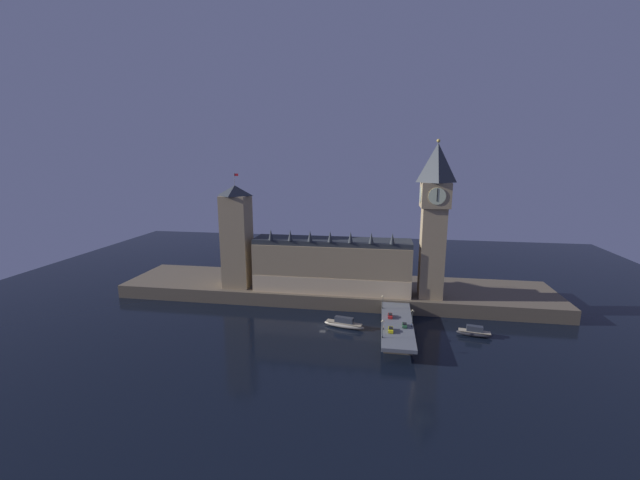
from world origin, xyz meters
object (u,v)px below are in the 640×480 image
car_northbound_trail (391,330)px  street_lamp_far (383,300)px  street_lamp_mid (412,315)px  clock_tower (434,216)px  boat_downstream (474,332)px  boat_upstream (344,324)px  pedestrian_mid_walk (412,325)px  victoria_tower (237,237)px  car_northbound_lead (390,316)px  street_lamp_near (383,327)px  car_southbound_lead (405,325)px  pedestrian_near_rail (383,328)px

car_northbound_trail → street_lamp_far: 23.78m
street_lamp_mid → street_lamp_far: bearing=128.7°
clock_tower → boat_downstream: bearing=-60.6°
street_lamp_mid → boat_upstream: street_lamp_mid is taller
pedestrian_mid_walk → street_lamp_far: street_lamp_far is taller
victoria_tower → pedestrian_mid_walk: bearing=-23.1°
car_northbound_lead → street_lamp_mid: (8.64, -5.13, 2.99)m
car_northbound_lead → street_lamp_near: (-3.15, -19.85, 3.70)m
car_northbound_trail → boat_upstream: (-19.27, 13.43, -4.86)m
victoria_tower → car_southbound_lead: bearing=-23.9°
car_northbound_lead → pedestrian_near_rail: (-2.75, -12.65, 0.13)m
car_southbound_lead → street_lamp_mid: 5.58m
car_northbound_lead → pedestrian_near_rail: size_ratio=2.71×
car_northbound_trail → boat_downstream: size_ratio=0.32×
clock_tower → car_northbound_trail: clock_tower is taller
car_northbound_lead → boat_upstream: bearing=-179.0°
car_northbound_trail → pedestrian_mid_walk: pedestrian_mid_walk is taller
street_lamp_near → boat_downstream: street_lamp_near is taller
car_southbound_lead → street_lamp_near: size_ratio=0.58×
street_lamp_far → boat_downstream: 39.18m
victoria_tower → pedestrian_near_rail: 88.13m
clock_tower → car_northbound_trail: bearing=-114.9°
car_northbound_lead → pedestrian_mid_walk: (8.24, -8.40, 0.12)m
victoria_tower → street_lamp_near: bearing=-33.0°
clock_tower → car_northbound_lead: 50.60m
street_lamp_far → clock_tower: bearing=38.1°
victoria_tower → car_northbound_trail: bearing=-28.5°
car_northbound_lead → car_northbound_trail: bearing=-90.0°
car_southbound_lead → car_northbound_trail: bearing=-136.5°
clock_tower → boat_downstream: 53.42m
pedestrian_mid_walk → street_lamp_mid: street_lamp_mid is taller
car_northbound_lead → street_lamp_near: street_lamp_near is taller
car_southbound_lead → pedestrian_mid_walk: pedestrian_mid_walk is taller
car_northbound_lead → car_northbound_trail: size_ratio=0.97×
street_lamp_near → pedestrian_near_rail: bearing=86.8°
car_northbound_lead → boat_upstream: (-19.27, -0.35, -4.86)m
car_southbound_lead → street_lamp_far: street_lamp_far is taller
car_northbound_lead → street_lamp_mid: bearing=-30.7°
car_northbound_lead → street_lamp_mid: street_lamp_mid is taller
pedestrian_near_rail → street_lamp_near: (-0.40, -7.20, 3.56)m
car_southbound_lead → pedestrian_mid_walk: size_ratio=2.50×
car_southbound_lead → boat_upstream: bearing=161.6°
street_lamp_far → boat_upstream: street_lamp_far is taller
car_southbound_lead → street_lamp_mid: size_ratio=0.69×
pedestrian_mid_walk → street_lamp_near: bearing=-134.8°
car_southbound_lead → street_lamp_far: 20.36m
boat_downstream → clock_tower: bearing=119.4°
car_northbound_trail → boat_upstream: size_ratio=0.26×
pedestrian_near_rail → boat_upstream: bearing=143.3°
clock_tower → car_northbound_trail: size_ratio=15.69×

